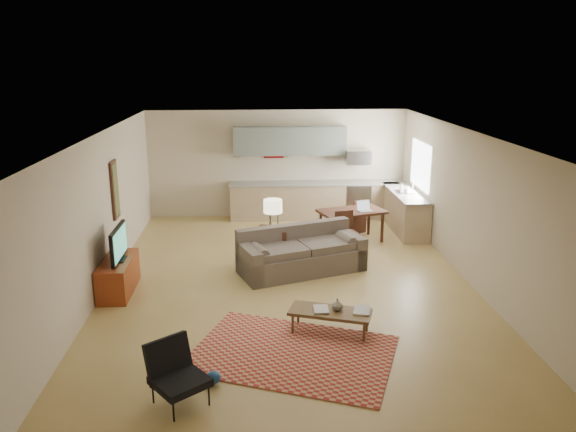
{
  "coord_description": "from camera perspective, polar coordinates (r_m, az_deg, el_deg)",
  "views": [
    {
      "loc": [
        -0.62,
        -9.53,
        3.93
      ],
      "look_at": [
        0.0,
        0.3,
        1.15
      ],
      "focal_mm": 35.0,
      "sensor_mm": 36.0,
      "label": 1
    }
  ],
  "objects": [
    {
      "name": "book_b",
      "position": [
        8.4,
        6.7,
        -9.44
      ],
      "size": [
        0.4,
        0.45,
        0.02
      ],
      "primitive_type": "imported",
      "rotation": [
        0.0,
        0.0,
        -0.27
      ],
      "color": "navy",
      "rests_on": "coffee_table"
    },
    {
      "name": "dining_chair_far",
      "position": [
        13.17,
        6.84,
        0.08
      ],
      "size": [
        0.52,
        0.52,
        0.79
      ],
      "primitive_type": null,
      "rotation": [
        0.0,
        0.0,
        3.61
      ],
      "color": "#361C13",
      "rests_on": "floor"
    },
    {
      "name": "console_table",
      "position": [
        11.01,
        -1.52,
        -3.1
      ],
      "size": [
        0.74,
        0.6,
        0.74
      ],
      "primitive_type": null,
      "rotation": [
        0.0,
        0.0,
        -0.32
      ],
      "color": "#361C13",
      "rests_on": "floor"
    },
    {
      "name": "soap_bottle",
      "position": [
        13.33,
        11.5,
        2.8
      ],
      "size": [
        0.09,
        0.09,
        0.19
      ],
      "primitive_type": "imported",
      "rotation": [
        0.0,
        0.0,
        0.0
      ],
      "color": "beige",
      "rests_on": "kitchen_counter_right"
    },
    {
      "name": "book_a",
      "position": [
        8.36,
        2.62,
        -9.46
      ],
      "size": [
        0.23,
        0.3,
        0.03
      ],
      "primitive_type": "imported",
      "rotation": [
        0.0,
        0.0,
        -0.03
      ],
      "color": "maroon",
      "rests_on": "coffee_table"
    },
    {
      "name": "table_lamp",
      "position": [
        10.82,
        -1.55,
        0.24
      ],
      "size": [
        0.47,
        0.47,
        0.59
      ],
      "primitive_type": null,
      "rotation": [
        0.0,
        0.0,
        -0.39
      ],
      "color": "beige",
      "rests_on": "console_table"
    },
    {
      "name": "wall_art_left",
      "position": [
        11.01,
        -17.14,
        2.56
      ],
      "size": [
        0.06,
        0.42,
        1.1
      ],
      "primitive_type": null,
      "color": "olive",
      "rests_on": "room"
    },
    {
      "name": "laptop",
      "position": [
        12.32,
        7.87,
        0.99
      ],
      "size": [
        0.35,
        0.3,
        0.22
      ],
      "primitive_type": null,
      "rotation": [
        0.0,
        0.0,
        0.27
      ],
      "color": "#A5A8AD",
      "rests_on": "dining_table"
    },
    {
      "name": "kitchen_range",
      "position": [
        14.39,
        7.0,
        1.64
      ],
      "size": [
        0.62,
        0.62,
        0.9
      ],
      "primitive_type": "cube",
      "color": "#A5A8AD",
      "rests_on": "ground"
    },
    {
      "name": "kitchen_counter_back",
      "position": [
        14.23,
        2.64,
        1.62
      ],
      "size": [
        4.26,
        0.64,
        0.92
      ],
      "primitive_type": null,
      "color": "#9D8666",
      "rests_on": "ground"
    },
    {
      "name": "kitchen_counter_right",
      "position": [
        13.48,
        11.79,
        0.5
      ],
      "size": [
        0.64,
        2.26,
        0.92
      ],
      "primitive_type": null,
      "color": "#9D8666",
      "rests_on": "ground"
    },
    {
      "name": "tv_credenza",
      "position": [
        10.19,
        -16.86,
        -5.85
      ],
      "size": [
        0.49,
        1.28,
        0.59
      ],
      "primitive_type": null,
      "color": "maroon",
      "rests_on": "floor"
    },
    {
      "name": "window_right",
      "position": [
        13.33,
        13.3,
        5.04
      ],
      "size": [
        0.02,
        1.4,
        1.05
      ],
      "primitive_type": "cube",
      "color": "white",
      "rests_on": "room"
    },
    {
      "name": "rug",
      "position": [
        7.95,
        0.44,
        -13.78
      ],
      "size": [
        3.18,
        2.71,
        0.02
      ],
      "primitive_type": "cube",
      "rotation": [
        0.0,
        0.0,
        -0.37
      ],
      "color": "maroon",
      "rests_on": "floor"
    },
    {
      "name": "tv",
      "position": [
        9.99,
        -16.85,
        -2.71
      ],
      "size": [
        0.1,
        0.98,
        0.59
      ],
      "primitive_type": null,
      "color": "black",
      "rests_on": "tv_credenza"
    },
    {
      "name": "coffee_table",
      "position": [
        8.44,
        4.28,
        -10.66
      ],
      "size": [
        1.29,
        0.83,
        0.36
      ],
      "primitive_type": null,
      "rotation": [
        0.0,
        0.0,
        -0.32
      ],
      "color": "brown",
      "rests_on": "floor"
    },
    {
      "name": "armchair",
      "position": [
        6.88,
        -10.94,
        -15.63
      ],
      "size": [
        0.92,
        0.92,
        0.75
      ],
      "primitive_type": null,
      "rotation": [
        0.0,
        0.0,
        0.66
      ],
      "color": "black",
      "rests_on": "floor"
    },
    {
      "name": "upper_cabinets",
      "position": [
        14.04,
        0.19,
        7.64
      ],
      "size": [
        2.8,
        0.34,
        0.7
      ],
      "primitive_type": "cube",
      "color": "slate",
      "rests_on": "room"
    },
    {
      "name": "dining_table",
      "position": [
        12.48,
        6.45,
        -0.99
      ],
      "size": [
        1.58,
        1.2,
        0.71
      ],
      "primitive_type": null,
      "rotation": [
        0.0,
        0.0,
        0.31
      ],
      "color": "#361C13",
      "rests_on": "floor"
    },
    {
      "name": "sofa",
      "position": [
        10.63,
        1.41,
        -3.52
      ],
      "size": [
        2.65,
        1.83,
        0.85
      ],
      "primitive_type": null,
      "rotation": [
        0.0,
        0.0,
        0.35
      ],
      "color": "brown",
      "rests_on": "floor"
    },
    {
      "name": "triptych",
      "position": [
        14.18,
        -1.47,
        6.91
      ],
      "size": [
        1.7,
        0.04,
        0.5
      ],
      "primitive_type": null,
      "color": "beige",
      "rests_on": "room"
    },
    {
      "name": "kitchen_microwave",
      "position": [
        14.18,
        7.13,
        5.97
      ],
      "size": [
        0.62,
        0.4,
        0.35
      ],
      "primitive_type": "cube",
      "color": "#A5A8AD",
      "rests_on": "room"
    },
    {
      "name": "vase",
      "position": [
        8.35,
        5.03,
        -8.94
      ],
      "size": [
        0.24,
        0.24,
        0.18
      ],
      "primitive_type": "imported",
      "rotation": [
        0.0,
        0.0,
        -0.2
      ],
      "color": "black",
      "rests_on": "coffee_table"
    },
    {
      "name": "dining_chair_near",
      "position": [
        11.76,
        6.01,
        -1.67
      ],
      "size": [
        0.5,
        0.51,
        0.86
      ],
      "primitive_type": null,
      "rotation": [
        0.0,
        0.0,
        0.24
      ],
      "color": "#361C13",
      "rests_on": "floor"
    },
    {
      "name": "room",
      "position": [
        9.9,
        0.11,
        0.64
      ],
      "size": [
        9.0,
        9.0,
        9.0
      ],
      "color": "#A78B4D",
      "rests_on": "ground"
    }
  ]
}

